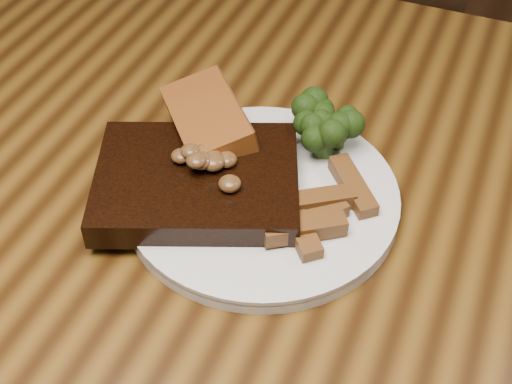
{
  "coord_description": "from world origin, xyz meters",
  "views": [
    {
      "loc": [
        0.19,
        -0.41,
        1.23
      ],
      "look_at": [
        0.02,
        0.01,
        0.78
      ],
      "focal_mm": 50.0,
      "sensor_mm": 36.0,
      "label": 1
    }
  ],
  "objects_px": {
    "plate": "(262,199)",
    "garlic_bread": "(208,134)",
    "steak": "(197,182)",
    "potato_wedges": "(332,213)",
    "dining_table": "(233,281)",
    "chair_far": "(327,100)"
  },
  "relations": [
    {
      "from": "plate",
      "to": "garlic_bread",
      "type": "bearing_deg",
      "value": 148.84
    },
    {
      "from": "steak",
      "to": "garlic_bread",
      "type": "relative_size",
      "value": 1.61
    },
    {
      "from": "potato_wedges",
      "to": "dining_table",
      "type": "bearing_deg",
      "value": -167.84
    },
    {
      "from": "dining_table",
      "to": "garlic_bread",
      "type": "distance_m",
      "value": 0.15
    },
    {
      "from": "potato_wedges",
      "to": "garlic_bread",
      "type": "bearing_deg",
      "value": 159.06
    },
    {
      "from": "dining_table",
      "to": "chair_far",
      "type": "distance_m",
      "value": 0.62
    },
    {
      "from": "dining_table",
      "to": "steak",
      "type": "bearing_deg",
      "value": 166.89
    },
    {
      "from": "chair_far",
      "to": "garlic_bread",
      "type": "relative_size",
      "value": 7.26
    },
    {
      "from": "dining_table",
      "to": "garlic_bread",
      "type": "xyz_separation_m",
      "value": [
        -0.06,
        0.08,
        0.12
      ]
    },
    {
      "from": "steak",
      "to": "dining_table",
      "type": "bearing_deg",
      "value": -34.82
    },
    {
      "from": "chair_far",
      "to": "steak",
      "type": "relative_size",
      "value": 4.5
    },
    {
      "from": "steak",
      "to": "potato_wedges",
      "type": "bearing_deg",
      "value": -16.91
    },
    {
      "from": "dining_table",
      "to": "garlic_bread",
      "type": "height_order",
      "value": "garlic_bread"
    },
    {
      "from": "garlic_bread",
      "to": "plate",
      "type": "bearing_deg",
      "value": 16.7
    },
    {
      "from": "chair_far",
      "to": "potato_wedges",
      "type": "distance_m",
      "value": 0.67
    },
    {
      "from": "dining_table",
      "to": "plate",
      "type": "distance_m",
      "value": 0.11
    },
    {
      "from": "dining_table",
      "to": "chair_far",
      "type": "height_order",
      "value": "chair_far"
    },
    {
      "from": "garlic_bread",
      "to": "steak",
      "type": "bearing_deg",
      "value": -25.35
    },
    {
      "from": "steak",
      "to": "potato_wedges",
      "type": "relative_size",
      "value": 1.95
    },
    {
      "from": "plate",
      "to": "garlic_bread",
      "type": "distance_m",
      "value": 0.09
    },
    {
      "from": "chair_far",
      "to": "plate",
      "type": "relative_size",
      "value": 3.25
    },
    {
      "from": "plate",
      "to": "potato_wedges",
      "type": "bearing_deg",
      "value": -8.0
    }
  ]
}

